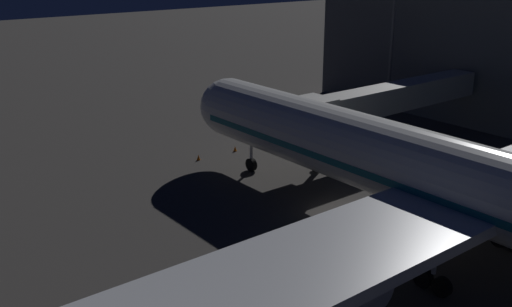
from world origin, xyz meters
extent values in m
plane|color=#383533|center=(0.00, 0.00, 0.00)|extent=(320.00, 320.00, 0.00)
cylinder|color=silver|center=(0.00, 8.58, 5.40)|extent=(5.36, 48.27, 5.36)
sphere|color=silver|center=(0.00, -15.56, 5.40)|extent=(5.25, 5.25, 5.25)
cube|color=#146670|center=(0.00, 8.58, 5.00)|extent=(5.41, 46.34, 0.50)
cube|color=black|center=(0.00, -13.95, 6.34)|extent=(2.95, 1.40, 0.90)
cube|color=#B7BABF|center=(0.00, 9.77, 4.47)|extent=(59.11, 7.13, 0.70)
cylinder|color=black|center=(-10.14, 5.98, 2.63)|extent=(2.27, 0.15, 2.27)
cylinder|color=#B7BABF|center=(10.14, 8.77, 2.63)|extent=(2.67, 5.58, 2.67)
cylinder|color=black|center=(10.14, 5.98, 2.63)|extent=(2.27, 0.15, 2.27)
cylinder|color=#B7BABF|center=(0.00, -12.06, 2.26)|extent=(0.28, 0.28, 2.12)
cylinder|color=black|center=(0.00, -12.06, 0.60)|extent=(0.45, 1.20, 1.20)
cylinder|color=#B7BABF|center=(-4.20, 10.77, 2.26)|extent=(0.28, 0.28, 2.12)
cylinder|color=black|center=(-4.20, 10.12, 0.60)|extent=(0.45, 1.20, 1.20)
cylinder|color=#B7BABF|center=(4.20, 10.77, 2.26)|extent=(0.28, 0.28, 2.12)
cylinder|color=black|center=(4.20, 10.12, 0.60)|extent=(0.45, 1.20, 1.20)
cylinder|color=black|center=(4.20, 11.42, 0.60)|extent=(0.45, 1.20, 1.20)
cube|color=#9E9E99|center=(-15.63, -8.39, 5.40)|extent=(23.05, 2.60, 2.50)
cube|color=#9E9E99|center=(-4.10, -8.39, 5.40)|extent=(3.20, 3.40, 3.00)
cube|color=black|center=(-2.70, -8.39, 5.40)|extent=(0.70, 3.20, 2.70)
cylinder|color=#B7BABF|center=(-5.10, -8.39, 2.08)|extent=(0.56, 0.56, 4.15)
cylinder|color=black|center=(-5.70, -8.39, 0.30)|extent=(0.25, 0.60, 0.60)
cylinder|color=black|center=(-4.50, -8.39, 0.30)|extent=(0.25, 0.60, 0.60)
cylinder|color=#59595E|center=(-25.50, -17.45, 7.85)|extent=(0.40, 0.40, 15.71)
cone|color=orange|center=(-2.20, -17.56, 0.28)|extent=(0.36, 0.36, 0.55)
cone|color=orange|center=(2.20, -17.56, 0.28)|extent=(0.36, 0.36, 0.55)
camera|label=1|loc=(31.33, 28.32, 19.00)|focal=41.52mm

